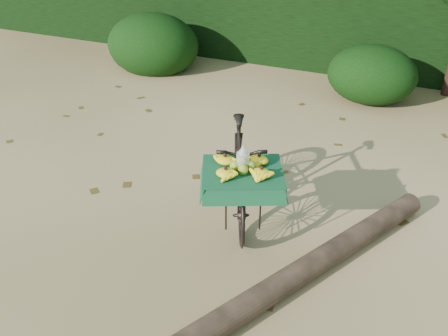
% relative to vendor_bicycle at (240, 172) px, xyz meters
% --- Properties ---
extents(ground, '(80.00, 80.00, 0.00)m').
position_rel_vendor_bicycle_xyz_m(ground, '(-0.63, -0.18, -0.58)').
color(ground, tan).
rests_on(ground, ground).
extents(vendor_bicycle, '(1.39, 1.98, 1.13)m').
position_rel_vendor_bicycle_xyz_m(vendor_bicycle, '(0.00, 0.00, 0.00)').
color(vendor_bicycle, black).
rests_on(vendor_bicycle, ground).
extents(fallen_log, '(1.83, 3.14, 0.25)m').
position_rel_vendor_bicycle_xyz_m(fallen_log, '(1.09, -0.67, -0.45)').
color(fallen_log, brown).
rests_on(fallen_log, ground).
extents(hedge_backdrop, '(26.00, 1.80, 1.80)m').
position_rel_vendor_bicycle_xyz_m(hedge_backdrop, '(-0.63, 6.12, 0.32)').
color(hedge_backdrop, black).
rests_on(hedge_backdrop, ground).
extents(bush_clumps, '(8.80, 1.70, 0.90)m').
position_rel_vendor_bicycle_xyz_m(bush_clumps, '(-0.13, 4.12, -0.13)').
color(bush_clumps, black).
rests_on(bush_clumps, ground).
extents(leaf_litter, '(7.00, 7.30, 0.01)m').
position_rel_vendor_bicycle_xyz_m(leaf_litter, '(-0.63, 0.47, -0.57)').
color(leaf_litter, '#523D15').
rests_on(leaf_litter, ground).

